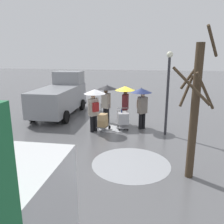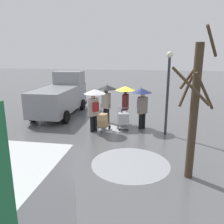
{
  "view_description": "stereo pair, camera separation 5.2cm",
  "coord_description": "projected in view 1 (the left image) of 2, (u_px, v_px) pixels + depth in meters",
  "views": [
    {
      "loc": [
        -2.12,
        11.93,
        3.72
      ],
      "look_at": [
        -0.17,
        1.55,
        1.05
      ],
      "focal_mm": 36.57,
      "sensor_mm": 36.0,
      "label": 1
    },
    {
      "loc": [
        -2.17,
        11.92,
        3.72
      ],
      "look_at": [
        -0.17,
        1.55,
        1.05
      ],
      "focal_mm": 36.57,
      "sensor_mm": 36.0,
      "label": 2
    }
  ],
  "objects": [
    {
      "name": "pedestrian_pink_side",
      "position": [
        142.0,
        99.0,
        11.38
      ],
      "size": [
        1.04,
        1.04,
        2.15
      ],
      "color": "black",
      "rests_on": "ground"
    },
    {
      "name": "ground_plane",
      "position": [
        114.0,
        123.0,
        12.65
      ],
      "size": [
        90.0,
        90.0,
        0.0
      ],
      "primitive_type": "plane",
      "color": "#5B5B5E"
    },
    {
      "name": "bare_tree_near",
      "position": [
        195.0,
        110.0,
        6.62
      ],
      "size": [
        1.25,
        1.22,
        4.46
      ],
      "color": "#423323",
      "rests_on": "ground"
    },
    {
      "name": "slush_patch_mid_street",
      "position": [
        131.0,
        164.0,
        8.0
      ],
      "size": [
        2.75,
        2.75,
        0.01
      ],
      "primitive_type": "cylinder",
      "color": "#999BA0",
      "rests_on": "ground"
    },
    {
      "name": "street_lamp",
      "position": [
        168.0,
        85.0,
        10.36
      ],
      "size": [
        0.28,
        0.28,
        3.86
      ],
      "color": "#2D2D33",
      "rests_on": "ground"
    },
    {
      "name": "pedestrian_black_side",
      "position": [
        107.0,
        95.0,
        12.48
      ],
      "size": [
        1.04,
        1.04,
        2.15
      ],
      "color": "black",
      "rests_on": "ground"
    },
    {
      "name": "pedestrian_far_side",
      "position": [
        125.0,
        96.0,
        12.1
      ],
      "size": [
        1.04,
        1.04,
        2.15
      ],
      "color": "black",
      "rests_on": "ground"
    },
    {
      "name": "shopping_cart_vendor",
      "position": [
        123.0,
        118.0,
        11.61
      ],
      "size": [
        0.73,
        0.92,
        1.04
      ],
      "color": "#B2B2B7",
      "rests_on": "ground"
    },
    {
      "name": "slush_patch_under_van",
      "position": [
        112.0,
        128.0,
        11.78
      ],
      "size": [
        1.3,
        1.3,
        0.01
      ],
      "primitive_type": "cylinder",
      "color": "silver",
      "rests_on": "ground"
    },
    {
      "name": "cargo_van_parked_right",
      "position": [
        61.0,
        96.0,
        14.38
      ],
      "size": [
        2.3,
        5.39,
        2.6
      ],
      "color": "gray",
      "rests_on": "ground"
    },
    {
      "name": "hand_dolly_boxes",
      "position": [
        103.0,
        121.0,
        11.38
      ],
      "size": [
        0.62,
        0.78,
        1.32
      ],
      "color": "#515156",
      "rests_on": "ground"
    },
    {
      "name": "pedestrian_white_side",
      "position": [
        94.0,
        100.0,
        10.99
      ],
      "size": [
        1.04,
        1.04,
        2.15
      ],
      "color": "black",
      "rests_on": "ground"
    }
  ]
}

